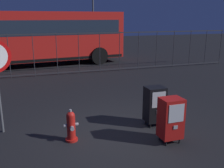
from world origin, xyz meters
TOP-DOWN VIEW (x-y plane):
  - ground_plane at (0.00, 0.00)m, footprint 60.00×60.00m
  - fire_hydrant at (-1.09, -0.04)m, footprint 0.33×0.32m
  - newspaper_box_primary at (0.99, -0.80)m, footprint 0.48×0.42m
  - newspaper_box_secondary at (1.09, 0.14)m, footprint 0.48×0.42m
  - fence_barrier at (0.00, 6.94)m, footprint 18.03×0.04m
  - bus_near at (-1.62, 9.94)m, footprint 10.69×3.54m
  - street_light_near_right at (3.68, 16.18)m, footprint 0.32×0.32m

SIDE VIEW (x-z plane):
  - ground_plane at x=0.00m, z-range 0.00..0.00m
  - fire_hydrant at x=-1.09m, z-range -0.02..0.72m
  - newspaper_box_primary at x=0.99m, z-range 0.06..1.08m
  - newspaper_box_secondary at x=1.09m, z-range 0.06..1.08m
  - fence_barrier at x=0.00m, z-range 0.02..2.02m
  - bus_near at x=-1.62m, z-range 0.21..3.21m
  - street_light_near_right at x=3.68m, z-range 0.55..6.95m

